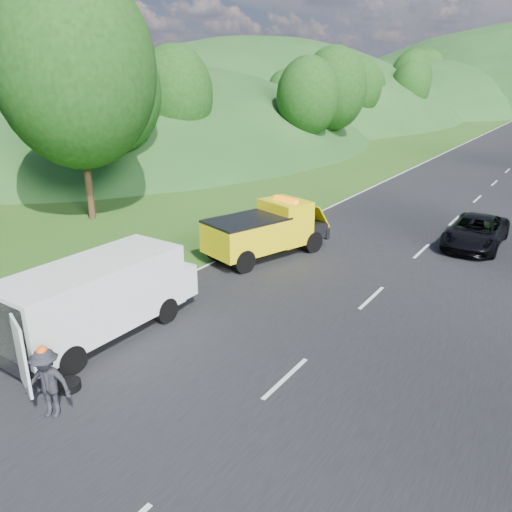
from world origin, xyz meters
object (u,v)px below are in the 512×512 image
Objects in this scene: woman at (150,292)px; worker at (53,416)px; suitcase at (134,289)px; spare_tire at (69,389)px; tow_truck at (267,230)px; child at (164,307)px; white_van at (99,295)px; passing_suv at (474,246)px.

worker is (3.18, -6.32, 0.00)m from woman.
suitcase reaches higher than spare_tire.
tow_truck is 6.10× the size of child.
white_van reaches higher than child.
worker is (2.04, -3.23, -1.35)m from white_van.
woman is at bearing 115.58° from spare_tire.
white_van is at bearing 121.88° from spare_tire.
white_van is 3.86× the size of worker.
worker is (1.91, -5.72, 0.00)m from child.
child is (-0.18, -6.25, -1.20)m from tow_truck.
suitcase is 5.70m from spare_tire.
suitcase is at bearing 122.27° from woman.
worker is at bearing 174.26° from woman.
worker is 6.73m from suitcase.
tow_truck is at bearing -138.76° from passing_suv.
white_van reaches higher than passing_suv.
white_van is 3.56m from woman.
tow_truck reaches higher than white_van.
white_van is 12.52× the size of suitcase.
white_van is 2.83m from child.
woman reaches higher than passing_suv.
child is at bearing -120.72° from passing_suv.
woman is 6.05m from spare_tire.
child is 5.03m from spare_tire.
child reaches higher than spare_tire.
passing_suv is at bearing 58.51° from tow_truck.
white_van is 4.05m from worker.
white_van is 3.11m from suitcase.
tow_truck is 9.79m from passing_suv.
woman is at bearing 92.68° from worker.
tow_truck is 9.71× the size of spare_tire.
spare_tire is (1.47, -2.36, -1.35)m from white_van.
white_van is at bearing -75.01° from tow_truck.
spare_tire is at bearing -59.78° from suitcase.
worker is at bearing -107.05° from passing_suv.
woman is 2.43× the size of spare_tire.
worker reaches higher than woman.
suitcase is 0.11× the size of passing_suv.
child is 6.03m from worker.
tow_truck is 1.22× the size of passing_suv.
suitcase is at bearing 96.66° from worker.
suitcase is at bearing -163.22° from child.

